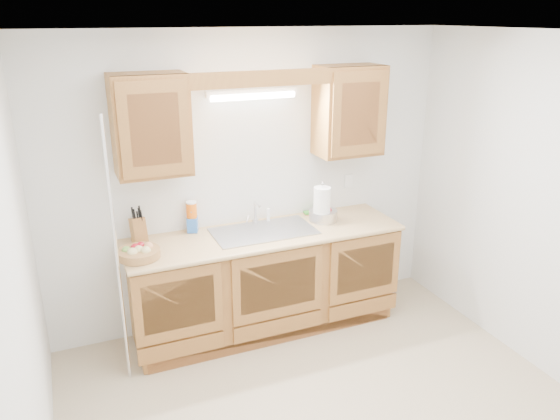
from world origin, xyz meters
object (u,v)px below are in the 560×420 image
knife_block (139,230)px  apple_bowl (323,215)px  fruit_basket (139,252)px  paper_towel (322,205)px

knife_block → apple_bowl: knife_block is taller
fruit_basket → knife_block: knife_block is taller
apple_bowl → paper_towel: bearing=-137.1°
paper_towel → apple_bowl: size_ratio=1.36×
knife_block → apple_bowl: 1.56m
knife_block → paper_towel: 1.53m
paper_towel → knife_block: bearing=174.5°
knife_block → apple_bowl: size_ratio=1.11×
fruit_basket → paper_towel: (1.57, 0.13, 0.11)m
knife_block → paper_towel: (1.52, -0.15, 0.05)m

